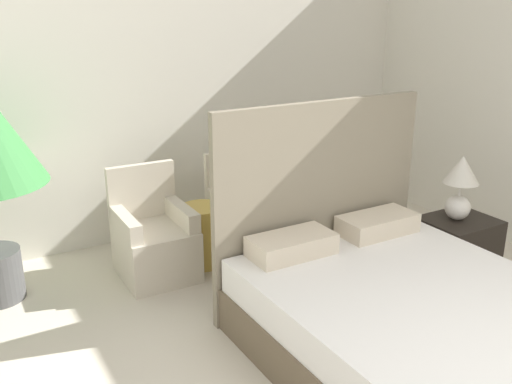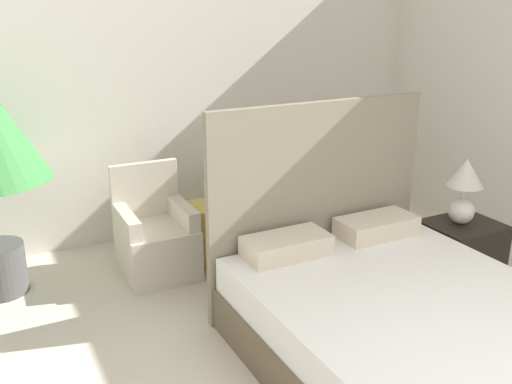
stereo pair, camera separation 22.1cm
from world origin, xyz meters
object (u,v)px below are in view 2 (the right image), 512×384
(armchair_near_window_left, at_px, (156,241))
(nightstand, at_px, (460,252))
(armchair_near_window_right, at_px, (250,223))
(bed, at_px, (405,326))
(side_table, at_px, (205,234))
(table_lamp, at_px, (465,185))

(armchair_near_window_left, distance_m, nightstand, 2.46)
(armchair_near_window_right, xyz_separation_m, nightstand, (1.26, -1.25, -0.03))
(bed, distance_m, armchair_near_window_right, 1.96)
(nightstand, height_order, side_table, side_table)
(armchair_near_window_left, height_order, nightstand, armchair_near_window_left)
(table_lamp, bearing_deg, nightstand, -41.95)
(armchair_near_window_left, bearing_deg, side_table, 0.92)
(bed, xyz_separation_m, nightstand, (1.20, 0.72, -0.06))
(armchair_near_window_left, distance_m, table_lamp, 2.49)
(bed, xyz_separation_m, armchair_near_window_right, (-0.06, 1.96, -0.03))
(nightstand, relative_size, side_table, 1.08)
(bed, relative_size, side_table, 4.24)
(armchair_near_window_right, distance_m, nightstand, 1.77)
(side_table, bearing_deg, bed, -76.02)
(armchair_near_window_right, xyz_separation_m, table_lamp, (1.23, -1.23, 0.53))
(armchair_near_window_right, relative_size, side_table, 1.71)
(armchair_near_window_left, relative_size, armchair_near_window_right, 1.00)
(bed, height_order, armchair_near_window_right, bed)
(armchair_near_window_left, height_order, armchair_near_window_right, same)
(nightstand, xyz_separation_m, side_table, (-1.69, 1.25, 0.01))
(bed, height_order, side_table, bed)
(table_lamp, bearing_deg, side_table, 143.62)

